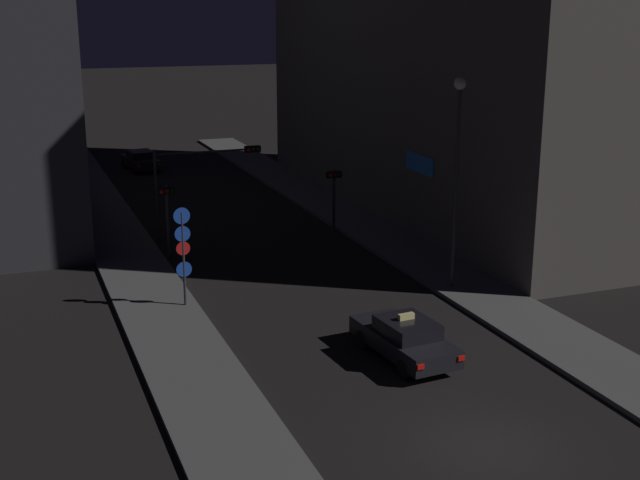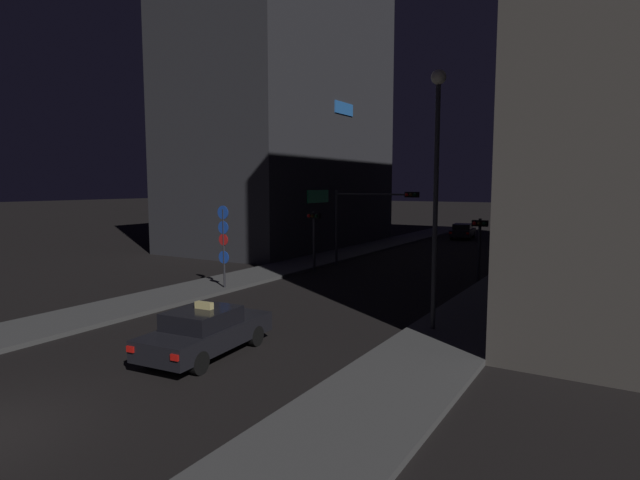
% 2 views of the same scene
% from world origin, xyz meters
% --- Properties ---
extents(sidewalk_left, '(3.10, 56.69, 0.17)m').
position_xyz_m(sidewalk_left, '(-6.30, 26.35, 0.08)').
color(sidewalk_left, '#4C4C4C').
rests_on(sidewalk_left, ground_plane).
extents(sidewalk_right, '(3.10, 56.69, 0.17)m').
position_xyz_m(sidewalk_right, '(6.30, 26.35, 0.08)').
color(sidewalk_right, '#4C4C4C').
rests_on(sidewalk_right, ground_plane).
extents(building_facade_left, '(10.92, 19.07, 23.46)m').
position_xyz_m(building_facade_left, '(-13.27, 30.16, 11.73)').
color(building_facade_left, '#333338').
rests_on(building_facade_left, ground_plane).
extents(taxi, '(2.17, 4.58, 1.62)m').
position_xyz_m(taxi, '(0.56, 6.09, 0.74)').
color(taxi, black).
rests_on(taxi, ground_plane).
extents(far_car, '(2.31, 4.63, 1.42)m').
position_xyz_m(far_car, '(-2.09, 43.18, 0.73)').
color(far_car, black).
rests_on(far_car, ground_plane).
extents(traffic_light_overhead, '(5.40, 0.42, 4.72)m').
position_xyz_m(traffic_light_overhead, '(-2.27, 23.08, 3.51)').
color(traffic_light_overhead, '#2D2D33').
rests_on(traffic_light_overhead, ground_plane).
extents(traffic_light_left_kerb, '(0.80, 0.42, 3.50)m').
position_xyz_m(traffic_light_left_kerb, '(-4.50, 20.40, 2.52)').
color(traffic_light_left_kerb, '#2D2D33').
rests_on(traffic_light_left_kerb, ground_plane).
extents(traffic_light_right_kerb, '(0.80, 0.42, 3.29)m').
position_xyz_m(traffic_light_right_kerb, '(4.50, 22.23, 2.38)').
color(traffic_light_right_kerb, '#2D2D33').
rests_on(traffic_light_right_kerb, ground_plane).
extents(sign_pole_left, '(0.64, 0.10, 3.89)m').
position_xyz_m(sign_pole_left, '(-5.24, 13.47, 2.41)').
color(sign_pole_left, '#2D2D33').
rests_on(sign_pole_left, sidewalk_left).
extents(street_lamp_near_block, '(0.49, 0.49, 8.56)m').
position_xyz_m(street_lamp_near_block, '(5.55, 11.75, 5.76)').
color(street_lamp_near_block, '#2D2D33').
rests_on(street_lamp_near_block, sidewalk_right).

